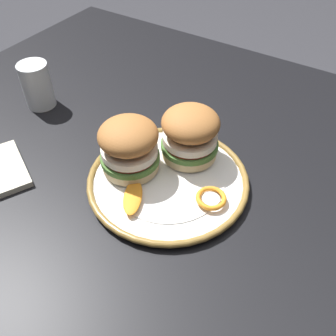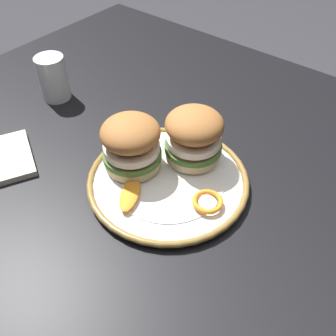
{
  "view_description": "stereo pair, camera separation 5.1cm",
  "coord_description": "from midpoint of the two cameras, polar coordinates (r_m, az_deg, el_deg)",
  "views": [
    {
      "loc": [
        0.3,
        -0.43,
        1.24
      ],
      "look_at": [
        0.05,
        -0.04,
        0.78
      ],
      "focal_mm": 40.03,
      "sensor_mm": 36.0,
      "label": 1
    },
    {
      "loc": [
        0.34,
        -0.4,
        1.24
      ],
      "look_at": [
        0.05,
        -0.04,
        0.78
      ],
      "focal_mm": 40.03,
      "sensor_mm": 36.0,
      "label": 2
    }
  ],
  "objects": [
    {
      "name": "drinking_glass",
      "position": [
        0.91,
        -15.46,
        12.74
      ],
      "size": [
        0.06,
        0.06,
        0.1
      ],
      "color": "white",
      "rests_on": "dining_table"
    },
    {
      "name": "folded_napkin",
      "position": [
        0.78,
        -21.57,
        1.41
      ],
      "size": [
        0.16,
        0.14,
        0.01
      ],
      "primitive_type": "cube",
      "rotation": [
        0.0,
        0.0,
        2.67
      ],
      "color": "beige",
      "rests_on": "dining_table"
    },
    {
      "name": "dining_table",
      "position": [
        0.79,
        1.01,
        -3.95
      ],
      "size": [
        1.24,
        1.03,
        0.74
      ],
      "color": "black",
      "rests_on": "ground"
    },
    {
      "name": "sandwich_half_left",
      "position": [
        0.66,
        -3.43,
        3.76
      ],
      "size": [
        0.15,
        0.15,
        0.1
      ],
      "color": "beige",
      "rests_on": "dinner_plate"
    },
    {
      "name": "sandwich_half_right",
      "position": [
        0.68,
        6.11,
        4.97
      ],
      "size": [
        0.15,
        0.15,
        0.1
      ],
      "color": "beige",
      "rests_on": "dinner_plate"
    },
    {
      "name": "orange_peel_curled",
      "position": [
        0.63,
        8.38,
        -5.19
      ],
      "size": [
        0.07,
        0.07,
        0.01
      ],
      "color": "orange",
      "rests_on": "dinner_plate"
    },
    {
      "name": "orange_peel_strip_long",
      "position": [
        0.64,
        -3.53,
        -4.03
      ],
      "size": [
        0.07,
        0.08,
        0.01
      ],
      "color": "orange",
      "rests_on": "dinner_plate"
    },
    {
      "name": "dinner_plate",
      "position": [
        0.68,
        2.16,
        -1.92
      ],
      "size": [
        0.29,
        0.29,
        0.02
      ],
      "color": "white",
      "rests_on": "dining_table"
    },
    {
      "name": "ground_plane",
      "position": [
        1.35,
        0.64,
        -22.47
      ],
      "size": [
        8.0,
        8.0,
        0.0
      ],
      "primitive_type": "plane",
      "color": "#333338"
    }
  ]
}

